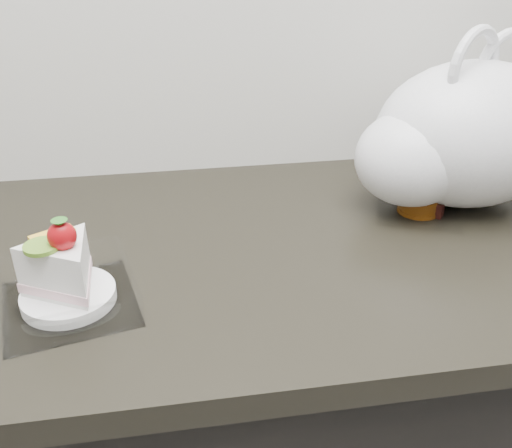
% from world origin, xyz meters
% --- Properties ---
extents(counter, '(2.04, 0.64, 0.90)m').
position_xyz_m(counter, '(0.00, 1.69, 0.45)').
color(counter, black).
rests_on(counter, ground).
extents(cake_tray, '(0.20, 0.20, 0.13)m').
position_xyz_m(cake_tray, '(-0.23, 1.57, 0.94)').
color(cake_tray, white).
rests_on(cake_tray, counter).
extents(mooncake_wrap, '(0.18, 0.17, 0.03)m').
position_xyz_m(mooncake_wrap, '(0.34, 1.75, 0.91)').
color(mooncake_wrap, white).
rests_on(mooncake_wrap, counter).
extents(plastic_bag, '(0.44, 0.37, 0.31)m').
position_xyz_m(plastic_bag, '(0.40, 1.78, 1.02)').
color(plastic_bag, white).
rests_on(plastic_bag, counter).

